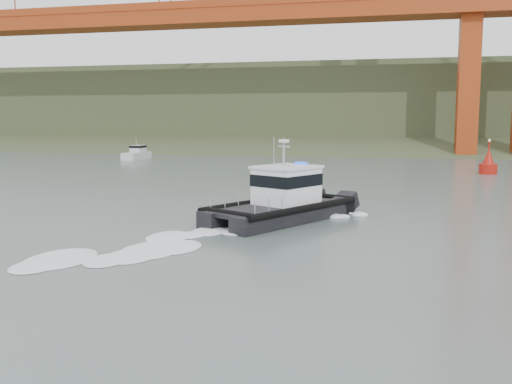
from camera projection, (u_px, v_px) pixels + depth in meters
The scene contains 5 objects.
ground at pixel (159, 302), 17.97m from camera, with size 400.00×400.00×0.00m, color #4B5956.
headlands at pixel (362, 114), 138.24m from camera, with size 500.00×105.36×27.12m.
patrol_boat at pixel (283, 199), 32.49m from camera, with size 7.86×10.30×4.76m.
motorboat at pixel (137, 154), 81.74m from camera, with size 2.18×5.85×3.17m.
nav_buoy at pixel (488, 164), 60.07m from camera, with size 1.86×1.86×3.88m.
Camera 1 is at (6.96, -16.22, 5.73)m, focal length 40.00 mm.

